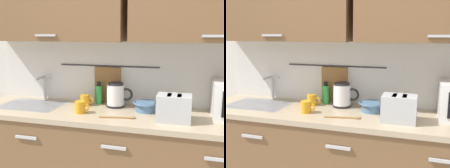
{
  "view_description": "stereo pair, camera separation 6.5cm",
  "coord_description": "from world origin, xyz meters",
  "views": [
    {
      "loc": [
        0.48,
        -1.75,
        1.53
      ],
      "look_at": [
        -0.11,
        0.33,
        1.12
      ],
      "focal_mm": 44.57,
      "sensor_mm": 36.0,
      "label": 1
    },
    {
      "loc": [
        0.54,
        -1.73,
        1.53
      ],
      "look_at": [
        -0.11,
        0.33,
        1.12
      ],
      "focal_mm": 44.57,
      "sensor_mm": 36.0,
      "label": 2
    }
  ],
  "objects": [
    {
      "name": "mug_near_sink",
      "position": [
        -0.33,
        0.2,
        0.95
      ],
      "size": [
        0.12,
        0.08,
        0.09
      ],
      "color": "orange",
      "rests_on": "counter_unit"
    },
    {
      "name": "wooden_spoon",
      "position": [
        0.02,
        0.16,
        0.91
      ],
      "size": [
        0.28,
        0.08,
        0.01
      ],
      "color": "#9E7042",
      "rests_on": "counter_unit"
    },
    {
      "name": "counter_unit",
      "position": [
        -0.01,
        0.3,
        0.46
      ],
      "size": [
        2.53,
        0.64,
        0.9
      ],
      "color": "brown",
      "rests_on": "ground"
    },
    {
      "name": "back_wall_assembly",
      "position": [
        -0.0,
        0.53,
        1.52
      ],
      "size": [
        3.7,
        0.41,
        2.5
      ],
      "color": "silver",
      "rests_on": "ground"
    },
    {
      "name": "mixing_bowl",
      "position": [
        0.16,
        0.39,
        0.94
      ],
      "size": [
        0.21,
        0.21,
        0.08
      ],
      "color": "#4C7093",
      "rests_on": "counter_unit"
    },
    {
      "name": "electric_kettle",
      "position": [
        -0.11,
        0.46,
        1.0
      ],
      "size": [
        0.23,
        0.16,
        0.21
      ],
      "color": "black",
      "rests_on": "counter_unit"
    },
    {
      "name": "dish_soap_bottle",
      "position": [
        -0.28,
        0.52,
        0.99
      ],
      "size": [
        0.06,
        0.06,
        0.2
      ],
      "color": "green",
      "rests_on": "counter_unit"
    },
    {
      "name": "mug_by_kettle",
      "position": [
        -0.37,
        0.42,
        0.95
      ],
      "size": [
        0.12,
        0.08,
        0.09
      ],
      "color": "orange",
      "rests_on": "counter_unit"
    },
    {
      "name": "toaster",
      "position": [
        0.39,
        0.2,
        1.0
      ],
      "size": [
        0.26,
        0.17,
        0.19
      ],
      "color": "#B7BABF",
      "rests_on": "counter_unit"
    },
    {
      "name": "sink_faucet",
      "position": [
        -0.83,
        0.53,
        1.04
      ],
      "size": [
        0.09,
        0.17,
        0.22
      ],
      "color": "#B2B5BA",
      "rests_on": "counter_unit"
    }
  ]
}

